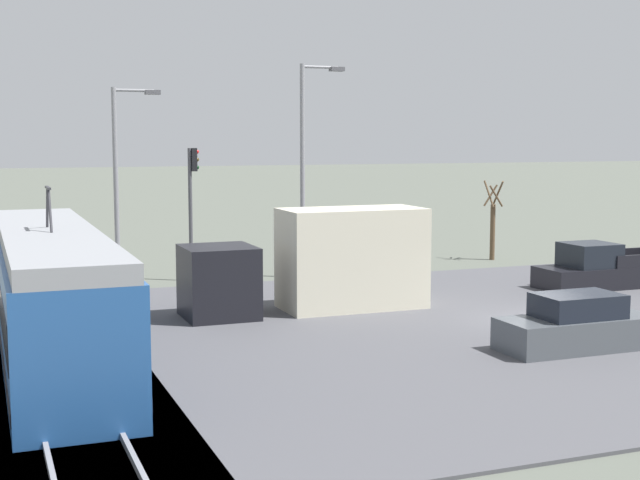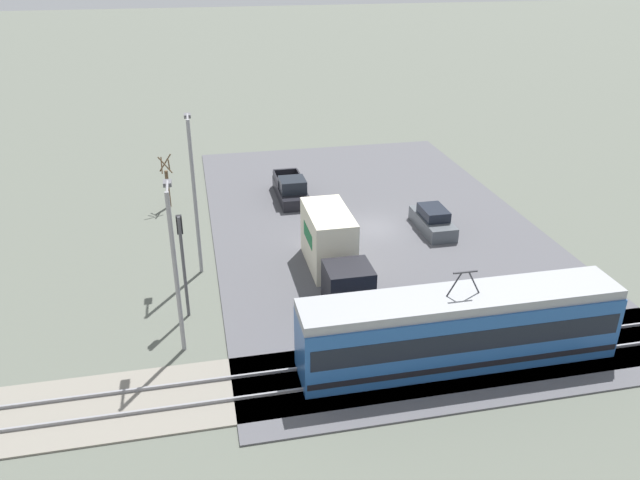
{
  "view_description": "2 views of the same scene",
  "coord_description": "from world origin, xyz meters",
  "px_view_note": "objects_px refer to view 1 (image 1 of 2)",
  "views": [
    {
      "loc": [
        -23.67,
        16.51,
        5.91
      ],
      "look_at": [
        2.96,
        6.25,
        2.63
      ],
      "focal_mm": 50.0,
      "sensor_mm": 36.0,
      "label": 1
    },
    {
      "loc": [
        11.37,
        36.27,
        17.28
      ],
      "look_at": [
        4.99,
        6.08,
        2.48
      ],
      "focal_mm": 35.0,
      "sensor_mm": 36.0,
      "label": 2
    }
  ],
  "objects_px": {
    "sedan_car_0": "(577,326)",
    "street_tree": "(493,224)",
    "street_lamp_mid_block": "(121,171)",
    "box_truck": "(321,264)",
    "traffic_light_pole": "(192,196)",
    "light_rail_tram": "(52,296)",
    "street_lamp_near_crossing": "(307,157)",
    "pickup_truck": "(603,270)"
  },
  "relations": [
    {
      "from": "sedan_car_0",
      "to": "street_tree",
      "type": "relative_size",
      "value": 1.16
    },
    {
      "from": "street_tree",
      "to": "street_lamp_mid_block",
      "type": "distance_m",
      "value": 18.09
    },
    {
      "from": "box_truck",
      "to": "traffic_light_pole",
      "type": "bearing_deg",
      "value": 17.33
    },
    {
      "from": "light_rail_tram",
      "to": "box_truck",
      "type": "relative_size",
      "value": 1.74
    },
    {
      "from": "traffic_light_pole",
      "to": "street_lamp_near_crossing",
      "type": "distance_m",
      "value": 5.05
    },
    {
      "from": "street_tree",
      "to": "street_lamp_mid_block",
      "type": "relative_size",
      "value": 0.49
    },
    {
      "from": "street_lamp_near_crossing",
      "to": "box_truck",
      "type": "bearing_deg",
      "value": 163.4
    },
    {
      "from": "street_tree",
      "to": "street_lamp_near_crossing",
      "type": "distance_m",
      "value": 11.0
    },
    {
      "from": "street_tree",
      "to": "pickup_truck",
      "type": "bearing_deg",
      "value": 176.84
    },
    {
      "from": "traffic_light_pole",
      "to": "box_truck",
      "type": "bearing_deg",
      "value": -162.67
    },
    {
      "from": "light_rail_tram",
      "to": "street_lamp_near_crossing",
      "type": "xyz_separation_m",
      "value": [
        11.0,
        -11.24,
        3.37
      ]
    },
    {
      "from": "pickup_truck",
      "to": "traffic_light_pole",
      "type": "bearing_deg",
      "value": 61.85
    },
    {
      "from": "street_lamp_near_crossing",
      "to": "street_lamp_mid_block",
      "type": "xyz_separation_m",
      "value": [
        1.09,
        7.55,
        -0.54
      ]
    },
    {
      "from": "sedan_car_0",
      "to": "traffic_light_pole",
      "type": "distance_m",
      "value": 17.72
    },
    {
      "from": "sedan_car_0",
      "to": "street_lamp_mid_block",
      "type": "xyz_separation_m",
      "value": [
        16.25,
        9.95,
        3.86
      ]
    },
    {
      "from": "box_truck",
      "to": "street_lamp_mid_block",
      "type": "distance_m",
      "value": 10.4
    },
    {
      "from": "light_rail_tram",
      "to": "street_lamp_near_crossing",
      "type": "distance_m",
      "value": 16.09
    },
    {
      "from": "sedan_car_0",
      "to": "street_lamp_near_crossing",
      "type": "relative_size",
      "value": 0.5
    },
    {
      "from": "light_rail_tram",
      "to": "traffic_light_pole",
      "type": "distance_m",
      "value": 13.62
    },
    {
      "from": "traffic_light_pole",
      "to": "sedan_car_0",
      "type": "bearing_deg",
      "value": -155.96
    },
    {
      "from": "box_truck",
      "to": "street_lamp_mid_block",
      "type": "height_order",
      "value": "street_lamp_mid_block"
    },
    {
      "from": "box_truck",
      "to": "pickup_truck",
      "type": "relative_size",
      "value": 1.49
    },
    {
      "from": "sedan_car_0",
      "to": "street_tree",
      "type": "height_order",
      "value": "street_tree"
    },
    {
      "from": "box_truck",
      "to": "street_lamp_near_crossing",
      "type": "bearing_deg",
      "value": -16.6
    },
    {
      "from": "light_rail_tram",
      "to": "traffic_light_pole",
      "type": "xyz_separation_m",
      "value": [
        11.83,
        -6.51,
        1.8
      ]
    },
    {
      "from": "light_rail_tram",
      "to": "box_truck",
      "type": "bearing_deg",
      "value": -67.9
    },
    {
      "from": "light_rail_tram",
      "to": "street_lamp_mid_block",
      "type": "relative_size",
      "value": 1.82
    },
    {
      "from": "pickup_truck",
      "to": "sedan_car_0",
      "type": "xyz_separation_m",
      "value": [
        -8.2,
        7.41,
        -0.03
      ]
    },
    {
      "from": "street_lamp_near_crossing",
      "to": "street_lamp_mid_block",
      "type": "bearing_deg",
      "value": 81.76
    },
    {
      "from": "traffic_light_pole",
      "to": "street_tree",
      "type": "bearing_deg",
      "value": -86.04
    },
    {
      "from": "box_truck",
      "to": "street_tree",
      "type": "relative_size",
      "value": 2.15
    },
    {
      "from": "sedan_car_0",
      "to": "traffic_light_pole",
      "type": "height_order",
      "value": "traffic_light_pole"
    },
    {
      "from": "pickup_truck",
      "to": "street_lamp_near_crossing",
      "type": "bearing_deg",
      "value": 54.67
    },
    {
      "from": "box_truck",
      "to": "street_lamp_mid_block",
      "type": "bearing_deg",
      "value": 32.52
    },
    {
      "from": "pickup_truck",
      "to": "street_lamp_near_crossing",
      "type": "height_order",
      "value": "street_lamp_near_crossing"
    },
    {
      "from": "pickup_truck",
      "to": "street_lamp_mid_block",
      "type": "bearing_deg",
      "value": 65.13
    },
    {
      "from": "sedan_car_0",
      "to": "street_lamp_near_crossing",
      "type": "height_order",
      "value": "street_lamp_near_crossing"
    },
    {
      "from": "light_rail_tram",
      "to": "street_tree",
      "type": "bearing_deg",
      "value": -59.15
    },
    {
      "from": "light_rail_tram",
      "to": "pickup_truck",
      "type": "relative_size",
      "value": 2.59
    },
    {
      "from": "box_truck",
      "to": "street_lamp_mid_block",
      "type": "relative_size",
      "value": 1.05
    },
    {
      "from": "traffic_light_pole",
      "to": "light_rail_tram",
      "type": "bearing_deg",
      "value": 151.16
    },
    {
      "from": "box_truck",
      "to": "sedan_car_0",
      "type": "height_order",
      "value": "box_truck"
    }
  ]
}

